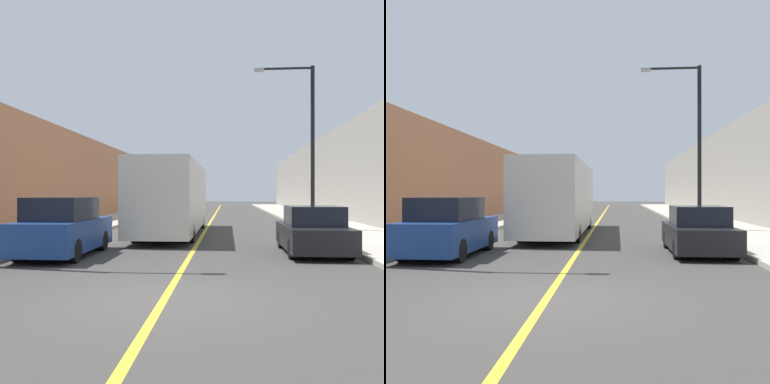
# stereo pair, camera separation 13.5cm
# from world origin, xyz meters

# --- Properties ---
(ground_plane) EXTENTS (200.00, 200.00, 0.00)m
(ground_plane) POSITION_xyz_m (0.00, 0.00, 0.00)
(ground_plane) COLOR #3F3D3A
(sidewalk_left) EXTENTS (3.99, 72.00, 0.15)m
(sidewalk_left) POSITION_xyz_m (-7.10, 30.00, 0.07)
(sidewalk_left) COLOR #B2AA9E
(sidewalk_left) RESTS_ON ground
(sidewalk_right) EXTENTS (3.99, 72.00, 0.15)m
(sidewalk_right) POSITION_xyz_m (7.10, 30.00, 0.07)
(sidewalk_right) COLOR #B2AA9E
(sidewalk_right) RESTS_ON ground
(building_row_left) EXTENTS (4.00, 72.00, 6.08)m
(building_row_left) POSITION_xyz_m (-11.09, 30.00, 3.04)
(building_row_left) COLOR #B2724C
(building_row_left) RESTS_ON ground
(building_row_right) EXTENTS (4.00, 72.00, 6.77)m
(building_row_right) POSITION_xyz_m (11.09, 30.00, 3.38)
(building_row_right) COLOR gray
(building_row_right) RESTS_ON ground
(road_center_line) EXTENTS (0.16, 72.00, 0.01)m
(road_center_line) POSITION_xyz_m (0.00, 30.00, 0.00)
(road_center_line) COLOR gold
(road_center_line) RESTS_ON ground
(bus) EXTENTS (2.51, 11.66, 3.31)m
(bus) POSITION_xyz_m (-1.40, 13.07, 1.77)
(bus) COLOR silver
(bus) RESTS_ON ground
(parked_suv_left) EXTENTS (1.86, 4.54, 1.82)m
(parked_suv_left) POSITION_xyz_m (-3.93, 5.44, 0.85)
(parked_suv_left) COLOR navy
(parked_suv_left) RESTS_ON ground
(car_right_near) EXTENTS (1.88, 4.36, 1.54)m
(car_right_near) POSITION_xyz_m (3.90, 6.60, 0.69)
(car_right_near) COLOR black
(car_right_near) RESTS_ON ground
(street_lamp_right) EXTENTS (3.01, 0.24, 8.19)m
(street_lamp_right) POSITION_xyz_m (5.14, 14.70, 4.84)
(street_lamp_right) COLOR black
(street_lamp_right) RESTS_ON sidewalk_right
(pedestrian) EXTENTS (0.36, 0.23, 1.64)m
(pedestrian) POSITION_xyz_m (-6.31, 7.77, 1.00)
(pedestrian) COLOR #336B47
(pedestrian) RESTS_ON sidewalk_left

